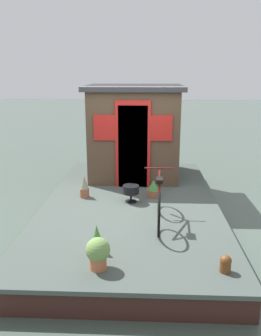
# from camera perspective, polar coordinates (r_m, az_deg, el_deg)

# --- Properties ---
(ground_plane) EXTENTS (60.00, 60.00, 0.00)m
(ground_plane) POSITION_cam_1_polar(r_m,az_deg,el_deg) (6.84, 0.08, -8.56)
(ground_plane) COLOR #47564C
(houseboat_deck) EXTENTS (5.71, 3.20, 0.41)m
(houseboat_deck) POSITION_cam_1_polar(r_m,az_deg,el_deg) (6.75, 0.08, -6.96)
(houseboat_deck) COLOR #424C47
(houseboat_deck) RESTS_ON ground_plane
(houseboat_cabin) EXTENTS (1.95, 2.12, 2.06)m
(houseboat_cabin) POSITION_cam_1_polar(r_m,az_deg,el_deg) (8.10, 0.63, 5.96)
(houseboat_cabin) COLOR #4C3828
(houseboat_cabin) RESTS_ON houseboat_deck
(bicycle) EXTENTS (1.63, 0.50, 0.81)m
(bicycle) POSITION_cam_1_polar(r_m,az_deg,el_deg) (5.66, 4.60, -5.24)
(bicycle) COLOR black
(bicycle) RESTS_ON houseboat_deck
(potted_plant_mint) EXTENTS (0.24, 0.24, 0.34)m
(potted_plant_mint) POSITION_cam_1_polar(r_m,az_deg,el_deg) (6.85, 3.69, -3.40)
(potted_plant_mint) COLOR #935138
(potted_plant_mint) RESTS_ON houseboat_deck
(potted_plant_rosemary) EXTENTS (0.30, 0.30, 0.41)m
(potted_plant_rosemary) POSITION_cam_1_polar(r_m,az_deg,el_deg) (4.47, -5.27, -13.35)
(potted_plant_rosemary) COLOR #B2603D
(potted_plant_rosemary) RESTS_ON houseboat_deck
(potted_plant_fern) EXTENTS (0.16, 0.16, 0.39)m
(potted_plant_fern) POSITION_cam_1_polar(r_m,az_deg,el_deg) (4.85, -5.45, -11.35)
(potted_plant_fern) COLOR #B2603D
(potted_plant_fern) RESTS_ON houseboat_deck
(potted_plant_basil) EXTENTS (0.18, 0.18, 0.44)m
(potted_plant_basil) POSITION_cam_1_polar(r_m,az_deg,el_deg) (6.87, -7.43, -3.05)
(potted_plant_basil) COLOR #935138
(potted_plant_basil) RESTS_ON houseboat_deck
(charcoal_grill) EXTENTS (0.30, 0.30, 0.32)m
(charcoal_grill) POSITION_cam_1_polar(r_m,az_deg,el_deg) (6.56, 0.04, -3.61)
(charcoal_grill) COLOR black
(charcoal_grill) RESTS_ON houseboat_deck
(mooring_bollard) EXTENTS (0.14, 0.14, 0.22)m
(mooring_bollard) POSITION_cam_1_polar(r_m,az_deg,el_deg) (4.58, 15.05, -14.62)
(mooring_bollard) COLOR brown
(mooring_bollard) RESTS_ON houseboat_deck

